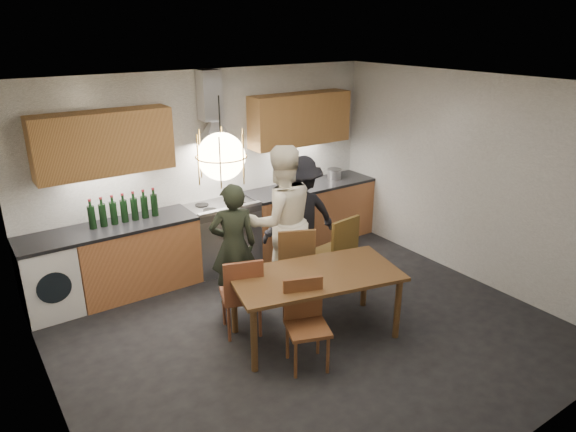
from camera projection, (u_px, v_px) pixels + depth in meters
ground at (308, 330)px, 5.60m from camera, size 5.00×5.00×0.00m
room_shell at (310, 180)px, 5.00m from camera, size 5.02×4.52×2.61m
counter_run at (224, 234)px, 6.96m from camera, size 5.00×0.62×0.90m
range_stove at (223, 235)px, 6.95m from camera, size 0.90×0.60×0.92m
wall_fixtures at (213, 129)px, 6.53m from camera, size 4.30×0.54×1.10m
pendant_lamp at (221, 157)px, 4.25m from camera, size 0.43×0.43×0.70m
dining_table at (316, 281)px, 5.29m from camera, size 1.87×1.24×0.73m
chair_back_left at (242, 292)px, 5.33m from camera, size 0.52×0.52×0.90m
chair_back_mid at (295, 259)px, 6.00m from camera, size 0.57×0.57×0.95m
chair_back_right at (338, 249)px, 6.25m from camera, size 0.49×0.49×0.98m
chair_front at (305, 317)px, 4.92m from camera, size 0.50×0.50×0.86m
person_left at (233, 246)px, 5.87m from camera, size 0.63×0.52×1.49m
person_mid at (281, 221)px, 6.11m from camera, size 1.00×0.84×1.85m
person_right at (300, 216)px, 6.63m from camera, size 1.09×0.71×1.59m
mixing_bowl at (296, 187)px, 7.34m from camera, size 0.35×0.35×0.07m
stock_pot at (334, 174)px, 7.83m from camera, size 0.25×0.25×0.15m
wine_bottles at (124, 208)px, 6.10m from camera, size 0.84×0.08×0.35m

